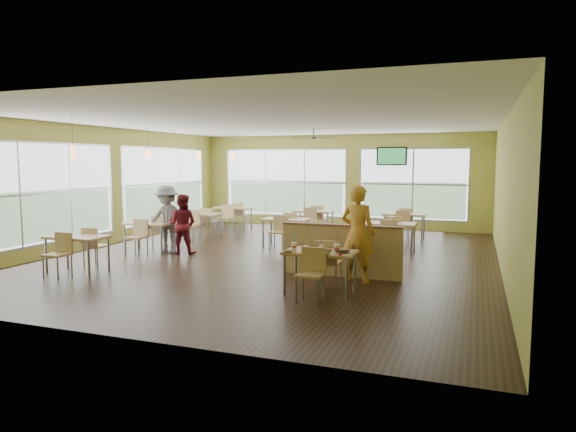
# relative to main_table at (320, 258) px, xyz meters

# --- Properties ---
(room) EXTENTS (12.00, 12.04, 3.20)m
(room) POSITION_rel_main_table_xyz_m (-2.00, 3.00, 0.97)
(room) COLOR black
(room) RESTS_ON ground
(window_bays) EXTENTS (9.24, 10.24, 2.38)m
(window_bays) POSITION_rel_main_table_xyz_m (-4.65, 6.08, 0.85)
(window_bays) COLOR white
(window_bays) RESTS_ON room
(main_table) EXTENTS (1.22, 1.52, 0.87)m
(main_table) POSITION_rel_main_table_xyz_m (0.00, 0.00, 0.00)
(main_table) COLOR tan
(main_table) RESTS_ON floor
(half_wall_divider) EXTENTS (2.40, 0.14, 1.04)m
(half_wall_divider) POSITION_rel_main_table_xyz_m (0.00, 1.45, -0.11)
(half_wall_divider) COLOR tan
(half_wall_divider) RESTS_ON floor
(dining_tables) EXTENTS (6.92, 8.72, 0.87)m
(dining_tables) POSITION_rel_main_table_xyz_m (-3.05, 4.71, -0.00)
(dining_tables) COLOR tan
(dining_tables) RESTS_ON floor
(pendant_lights) EXTENTS (0.11, 7.31, 0.86)m
(pendant_lights) POSITION_rel_main_table_xyz_m (-5.20, 3.68, 1.82)
(pendant_lights) COLOR #2D2119
(pendant_lights) RESTS_ON ceiling
(ceiling_fan) EXTENTS (1.25, 1.25, 0.29)m
(ceiling_fan) POSITION_rel_main_table_xyz_m (-2.00, 6.00, 2.32)
(ceiling_fan) COLOR #2D2119
(ceiling_fan) RESTS_ON ceiling
(tv_backwall) EXTENTS (1.00, 0.07, 0.60)m
(tv_backwall) POSITION_rel_main_table_xyz_m (-0.20, 8.90, 1.82)
(tv_backwall) COLOR black
(tv_backwall) RESTS_ON wall_back
(man_plaid) EXTENTS (0.75, 0.57, 1.84)m
(man_plaid) POSITION_rel_main_table_xyz_m (0.40, 1.11, 0.29)
(man_plaid) COLOR #CA6216
(man_plaid) RESTS_ON floor
(patron_maroon) EXTENTS (0.79, 0.66, 1.48)m
(patron_maroon) POSITION_rel_main_table_xyz_m (-4.27, 2.53, 0.11)
(patron_maroon) COLOR #5E1219
(patron_maroon) RESTS_ON floor
(patron_grey) EXTENTS (1.14, 0.73, 1.68)m
(patron_grey) POSITION_rel_main_table_xyz_m (-4.74, 2.58, 0.21)
(patron_grey) COLOR slate
(patron_grey) RESTS_ON floor
(cup_blue) EXTENTS (0.10, 0.10, 0.36)m
(cup_blue) POSITION_rel_main_table_xyz_m (-0.43, -0.12, 0.19)
(cup_blue) COLOR white
(cup_blue) RESTS_ON main_table
(cup_yellow) EXTENTS (0.09, 0.09, 0.31)m
(cup_yellow) POSITION_rel_main_table_xyz_m (-0.18, -0.22, 0.18)
(cup_yellow) COLOR white
(cup_yellow) RESTS_ON main_table
(cup_red_near) EXTENTS (0.08, 0.08, 0.30)m
(cup_red_near) POSITION_rel_main_table_xyz_m (0.04, -0.08, 0.18)
(cup_red_near) COLOR white
(cup_red_near) RESTS_ON main_table
(cup_red_far) EXTENTS (0.10, 0.10, 0.38)m
(cup_red_far) POSITION_rel_main_table_xyz_m (0.31, -0.05, 0.20)
(cup_red_far) COLOR white
(cup_red_far) RESTS_ON main_table
(food_basket) EXTENTS (0.27, 0.27, 0.06)m
(food_basket) POSITION_rel_main_table_xyz_m (0.39, -0.03, 0.15)
(food_basket) COLOR black
(food_basket) RESTS_ON main_table
(ketchup_cup) EXTENTS (0.06, 0.06, 0.02)m
(ketchup_cup) POSITION_rel_main_table_xyz_m (0.43, -0.30, 0.13)
(ketchup_cup) COLOR #B50112
(ketchup_cup) RESTS_ON main_table
(wrapper_left) EXTENTS (0.21, 0.19, 0.04)m
(wrapper_left) POSITION_rel_main_table_xyz_m (-0.49, -0.30, 0.14)
(wrapper_left) COLOR olive
(wrapper_left) RESTS_ON main_table
(wrapper_mid) EXTENTS (0.20, 0.19, 0.04)m
(wrapper_mid) POSITION_rel_main_table_xyz_m (0.12, 0.02, 0.14)
(wrapper_mid) COLOR olive
(wrapper_mid) RESTS_ON main_table
(wrapper_right) EXTENTS (0.16, 0.15, 0.04)m
(wrapper_right) POSITION_rel_main_table_xyz_m (0.18, -0.26, 0.14)
(wrapper_right) COLOR olive
(wrapper_right) RESTS_ON main_table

